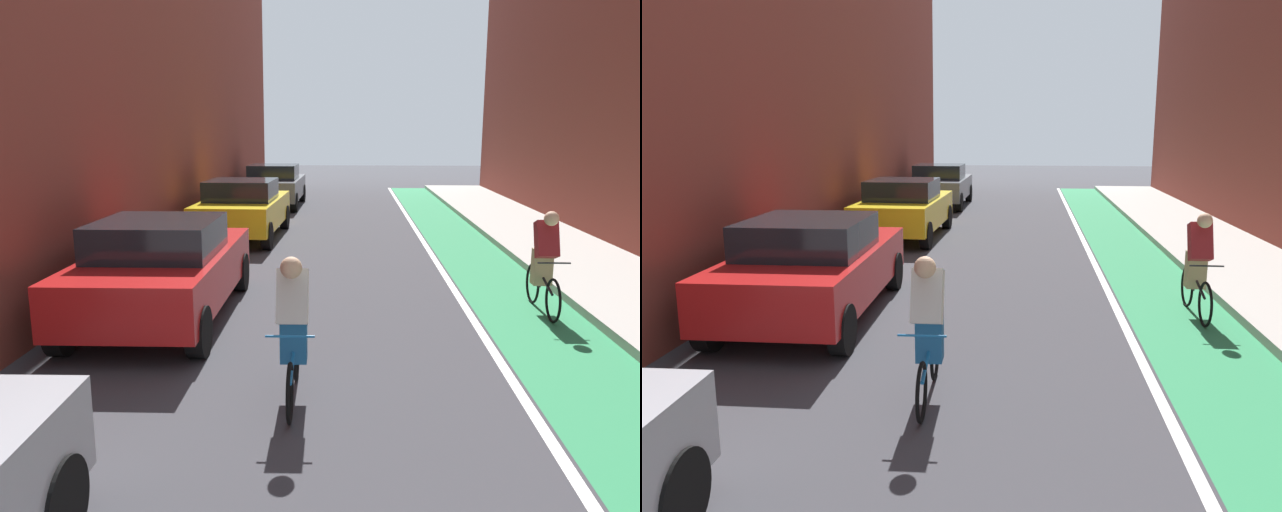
% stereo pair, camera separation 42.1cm
% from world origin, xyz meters
% --- Properties ---
extents(ground_plane, '(75.20, 75.20, 0.00)m').
position_xyz_m(ground_plane, '(0.00, 13.09, 0.00)').
color(ground_plane, '#38383D').
extents(bike_lane_paint, '(1.60, 34.18, 0.00)m').
position_xyz_m(bike_lane_paint, '(2.89, 15.09, 0.00)').
color(bike_lane_paint, '#2D8451').
rests_on(bike_lane_paint, ground).
extents(lane_divider_stripe, '(0.12, 34.18, 0.00)m').
position_xyz_m(lane_divider_stripe, '(1.99, 15.09, 0.00)').
color(lane_divider_stripe, white).
rests_on(lane_divider_stripe, ground).
extents(sidewalk_right, '(2.60, 34.18, 0.14)m').
position_xyz_m(sidewalk_right, '(4.99, 15.09, 0.07)').
color(sidewalk_right, '#A8A59E').
rests_on(sidewalk_right, ground).
extents(parked_sedan_red, '(2.03, 4.43, 1.53)m').
position_xyz_m(parked_sedan_red, '(-2.64, 11.04, 0.79)').
color(parked_sedan_red, red).
rests_on(parked_sedan_red, ground).
extents(parked_sedan_yellow_cab, '(2.05, 4.34, 1.53)m').
position_xyz_m(parked_sedan_yellow_cab, '(-2.65, 18.07, 0.79)').
color(parked_sedan_yellow_cab, yellow).
rests_on(parked_sedan_yellow_cab, ground).
extents(parked_sedan_gray, '(2.02, 4.28, 1.53)m').
position_xyz_m(parked_sedan_gray, '(-2.64, 24.81, 0.79)').
color(parked_sedan_gray, '#595B60').
rests_on(parked_sedan_gray, ground).
extents(cyclist_mid, '(0.48, 1.65, 1.58)m').
position_xyz_m(cyclist_mid, '(-0.45, 8.28, 0.80)').
color(cyclist_mid, black).
rests_on(cyclist_mid, ground).
extents(cyclist_trailing, '(0.48, 1.71, 1.61)m').
position_xyz_m(cyclist_trailing, '(3.13, 11.66, 0.85)').
color(cyclist_trailing, black).
rests_on(cyclist_trailing, ground).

